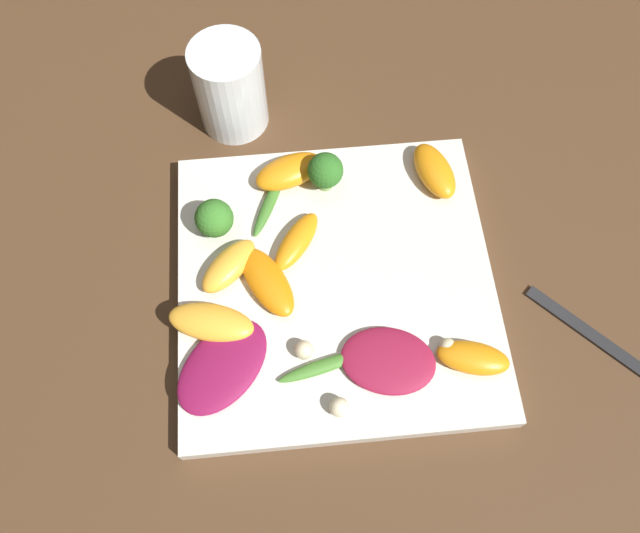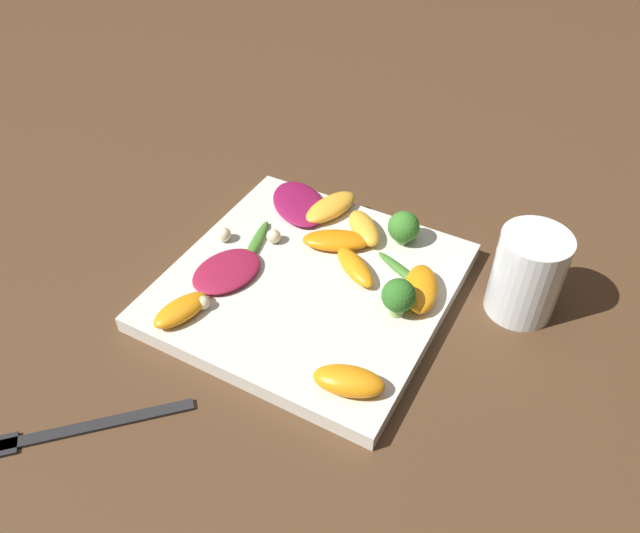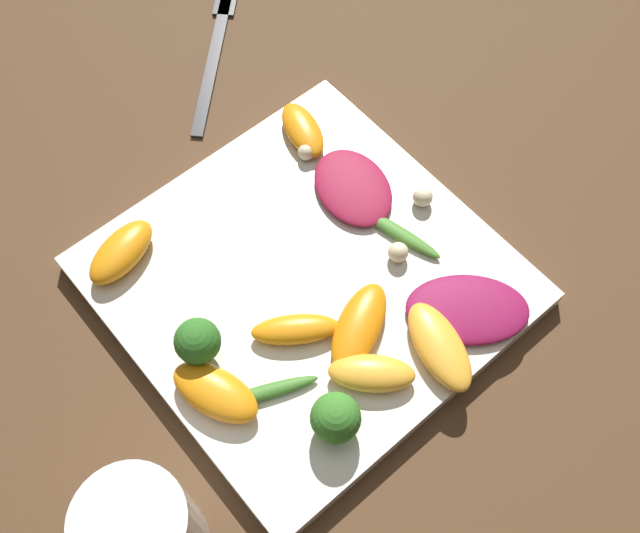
# 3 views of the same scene
# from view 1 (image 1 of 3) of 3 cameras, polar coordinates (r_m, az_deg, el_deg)

# --- Properties ---
(ground_plane) EXTENTS (2.40, 2.40, 0.00)m
(ground_plane) POSITION_cam_1_polar(r_m,az_deg,el_deg) (0.57, 1.43, -1.93)
(ground_plane) COLOR #4C331E
(plate) EXTENTS (0.28, 0.28, 0.02)m
(plate) POSITION_cam_1_polar(r_m,az_deg,el_deg) (0.56, 1.45, -1.57)
(plate) COLOR silver
(plate) RESTS_ON ground_plane
(drinking_glass) EXTENTS (0.07, 0.07, 0.09)m
(drinking_glass) POSITION_cam_1_polar(r_m,az_deg,el_deg) (0.64, -8.24, 15.88)
(drinking_glass) COLOR white
(drinking_glass) RESTS_ON ground_plane
(radicchio_leaf_0) EXTENTS (0.11, 0.11, 0.01)m
(radicchio_leaf_0) POSITION_cam_1_polar(r_m,az_deg,el_deg) (0.53, -8.90, -8.99)
(radicchio_leaf_0) COLOR maroon
(radicchio_leaf_0) RESTS_ON plate
(radicchio_leaf_1) EXTENTS (0.08, 0.09, 0.01)m
(radicchio_leaf_1) POSITION_cam_1_polar(r_m,az_deg,el_deg) (0.53, 6.25, -8.55)
(radicchio_leaf_1) COLOR maroon
(radicchio_leaf_1) RESTS_ON plate
(orange_segment_0) EXTENTS (0.08, 0.06, 0.02)m
(orange_segment_0) POSITION_cam_1_polar(r_m,az_deg,el_deg) (0.55, -4.83, -1.45)
(orange_segment_0) COLOR orange
(orange_segment_0) RESTS_ON plate
(orange_segment_1) EXTENTS (0.06, 0.06, 0.02)m
(orange_segment_1) POSITION_cam_1_polar(r_m,az_deg,el_deg) (0.56, -8.34, 0.05)
(orange_segment_1) COLOR #FCAD33
(orange_segment_1) RESTS_ON plate
(orange_segment_2) EXTENTS (0.07, 0.05, 0.02)m
(orange_segment_2) POSITION_cam_1_polar(r_m,az_deg,el_deg) (0.61, 10.42, 8.60)
(orange_segment_2) COLOR orange
(orange_segment_2) RESTS_ON plate
(orange_segment_3) EXTENTS (0.04, 0.07, 0.02)m
(orange_segment_3) POSITION_cam_1_polar(r_m,az_deg,el_deg) (0.54, 13.81, -8.12)
(orange_segment_3) COLOR orange
(orange_segment_3) RESTS_ON plate
(orange_segment_4) EXTENTS (0.07, 0.06, 0.02)m
(orange_segment_4) POSITION_cam_1_polar(r_m,az_deg,el_deg) (0.56, -2.15, 2.32)
(orange_segment_4) COLOR orange
(orange_segment_4) RESTS_ON plate
(orange_segment_5) EXTENTS (0.05, 0.08, 0.02)m
(orange_segment_5) POSITION_cam_1_polar(r_m,az_deg,el_deg) (0.54, -9.92, -5.06)
(orange_segment_5) COLOR #FCAD33
(orange_segment_5) RESTS_ON plate
(orange_segment_6) EXTENTS (0.05, 0.08, 0.02)m
(orange_segment_6) POSITION_cam_1_polar(r_m,az_deg,el_deg) (0.60, -2.83, 8.68)
(orange_segment_6) COLOR orange
(orange_segment_6) RESTS_ON plate
(broccoli_floret_0) EXTENTS (0.04, 0.04, 0.04)m
(broccoli_floret_0) POSITION_cam_1_polar(r_m,az_deg,el_deg) (0.57, -9.64, 4.33)
(broccoli_floret_0) COLOR #7A9E51
(broccoli_floret_0) RESTS_ON plate
(broccoli_floret_1) EXTENTS (0.03, 0.03, 0.04)m
(broccoli_floret_1) POSITION_cam_1_polar(r_m,az_deg,el_deg) (0.58, 0.36, 8.69)
(broccoli_floret_1) COLOR #84AD5B
(broccoli_floret_1) RESTS_ON plate
(arugula_sprig_0) EXTENTS (0.08, 0.04, 0.01)m
(arugula_sprig_0) POSITION_cam_1_polar(r_m,az_deg,el_deg) (0.59, -4.58, 6.01)
(arugula_sprig_0) COLOR #3D7528
(arugula_sprig_0) RESTS_ON plate
(arugula_sprig_1) EXTENTS (0.03, 0.08, 0.01)m
(arugula_sprig_1) POSITION_cam_1_polar(r_m,az_deg,el_deg) (0.53, 0.34, -9.09)
(arugula_sprig_1) COLOR #47842D
(arugula_sprig_1) RESTS_ON plate
(macadamia_nut_0) EXTENTS (0.02, 0.02, 0.02)m
(macadamia_nut_0) POSITION_cam_1_polar(r_m,az_deg,el_deg) (0.51, 1.76, -12.72)
(macadamia_nut_0) COLOR beige
(macadamia_nut_0) RESTS_ON plate
(macadamia_nut_1) EXTENTS (0.01, 0.01, 0.01)m
(macadamia_nut_1) POSITION_cam_1_polar(r_m,az_deg,el_deg) (0.54, 11.55, -7.15)
(macadamia_nut_1) COLOR beige
(macadamia_nut_1) RESTS_ON plate
(macadamia_nut_2) EXTENTS (0.02, 0.02, 0.02)m
(macadamia_nut_2) POSITION_cam_1_polar(r_m,az_deg,el_deg) (0.53, -1.48, -7.63)
(macadamia_nut_2) COLOR beige
(macadamia_nut_2) RESTS_ON plate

